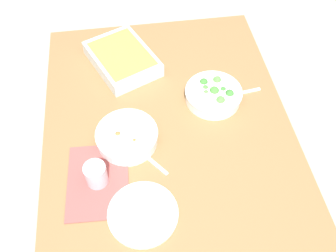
# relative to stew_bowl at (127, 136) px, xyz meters

# --- Properties ---
(ground_plane) EXTENTS (6.00, 6.00, 0.00)m
(ground_plane) POSITION_rel_stew_bowl_xyz_m (-0.05, 0.15, -0.77)
(ground_plane) COLOR #B2A899
(dining_table) EXTENTS (1.20, 0.90, 0.74)m
(dining_table) POSITION_rel_stew_bowl_xyz_m (-0.05, 0.15, -0.12)
(dining_table) COLOR olive
(dining_table) RESTS_ON ground_plane
(placemat) EXTENTS (0.29, 0.21, 0.00)m
(placemat) POSITION_rel_stew_bowl_xyz_m (0.14, -0.11, -0.03)
(placemat) COLOR #B24C47
(placemat) RESTS_ON dining_table
(stew_bowl) EXTENTS (0.22, 0.22, 0.06)m
(stew_bowl) POSITION_rel_stew_bowl_xyz_m (0.00, 0.00, 0.00)
(stew_bowl) COLOR white
(stew_bowl) RESTS_ON dining_table
(broccoli_bowl) EXTENTS (0.22, 0.22, 0.07)m
(broccoli_bowl) POSITION_rel_stew_bowl_xyz_m (-0.15, 0.34, -0.00)
(broccoli_bowl) COLOR white
(broccoli_bowl) RESTS_ON dining_table
(baking_dish) EXTENTS (0.36, 0.32, 0.06)m
(baking_dish) POSITION_rel_stew_bowl_xyz_m (-0.40, 0.01, 0.00)
(baking_dish) COLOR silver
(baking_dish) RESTS_ON dining_table
(drink_cup) EXTENTS (0.07, 0.07, 0.08)m
(drink_cup) POSITION_rel_stew_bowl_xyz_m (0.14, -0.11, 0.01)
(drink_cup) COLOR #B2BCC6
(drink_cup) RESTS_ON dining_table
(side_plate) EXTENTS (0.22, 0.22, 0.01)m
(side_plate) POSITION_rel_stew_bowl_xyz_m (0.28, 0.03, -0.03)
(side_plate) COLOR white
(side_plate) RESTS_ON dining_table
(spoon_by_stew) EXTENTS (0.15, 0.12, 0.01)m
(spoon_by_stew) POSITION_rel_stew_bowl_xyz_m (0.06, 0.05, -0.03)
(spoon_by_stew) COLOR silver
(spoon_by_stew) RESTS_ON dining_table
(spoon_by_broccoli) EXTENTS (0.04, 0.18, 0.01)m
(spoon_by_broccoli) POSITION_rel_stew_bowl_xyz_m (-0.16, 0.42, -0.03)
(spoon_by_broccoli) COLOR silver
(spoon_by_broccoli) RESTS_ON dining_table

